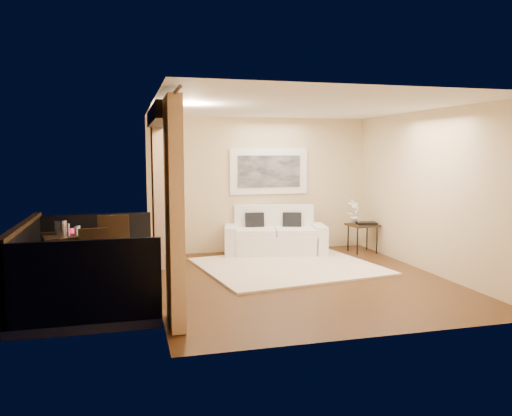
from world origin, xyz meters
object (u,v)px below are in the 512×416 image
object	(u,v)px
sofa	(275,237)
bistro_table	(69,240)
balcony_chair_far	(115,243)
side_table	(363,227)
orchid	(354,212)
balcony_chair_near	(95,257)
ice_bucket	(61,227)

from	to	relation	value
sofa	bistro_table	bearing A→B (deg)	-142.44
balcony_chair_far	side_table	bearing A→B (deg)	-163.45
orchid	balcony_chair_far	bearing A→B (deg)	-164.72
orchid	balcony_chair_near	xyz separation A→B (m)	(-4.88, -1.93, -0.27)
orchid	balcony_chair_far	size ratio (longest dim) A/B	0.46
side_table	ice_bucket	bearing A→B (deg)	-166.07
balcony_chair_near	sofa	bearing A→B (deg)	26.04
sofa	side_table	xyz separation A→B (m)	(1.74, -0.33, 0.18)
ice_bucket	side_table	bearing A→B (deg)	13.93
bistro_table	ice_bucket	distance (m)	0.21
sofa	balcony_chair_near	world-z (taller)	sofa
sofa	balcony_chair_near	bearing A→B (deg)	-134.90
sofa	ice_bucket	world-z (taller)	ice_bucket
orchid	balcony_chair_far	xyz separation A→B (m)	(-4.62, -1.26, -0.20)
sofa	bistro_table	xyz separation A→B (m)	(-3.65, -1.75, 0.41)
side_table	bistro_table	distance (m)	5.58
sofa	orchid	xyz separation A→B (m)	(1.60, -0.21, 0.48)
balcony_chair_far	ice_bucket	world-z (taller)	balcony_chair_far
orchid	bistro_table	size ratio (longest dim) A/B	0.58
bistro_table	ice_bucket	size ratio (longest dim) A/B	4.22
bistro_table	balcony_chair_far	size ratio (longest dim) A/B	0.79
sofa	side_table	world-z (taller)	sofa
bistro_table	balcony_chair_near	world-z (taller)	balcony_chair_near
sofa	balcony_chair_far	bearing A→B (deg)	-142.04
side_table	balcony_chair_far	distance (m)	4.90
balcony_chair_near	balcony_chair_far	bearing A→B (deg)	61.72
balcony_chair_far	balcony_chair_near	size ratio (longest dim) A/B	1.13
bistro_table	ice_bucket	world-z (taller)	ice_bucket
bistro_table	ice_bucket	xyz separation A→B (m)	(-0.10, 0.06, 0.18)
bistro_table	ice_bucket	bearing A→B (deg)	151.00
side_table	balcony_chair_far	bearing A→B (deg)	-166.51
orchid	ice_bucket	size ratio (longest dim) A/B	2.44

